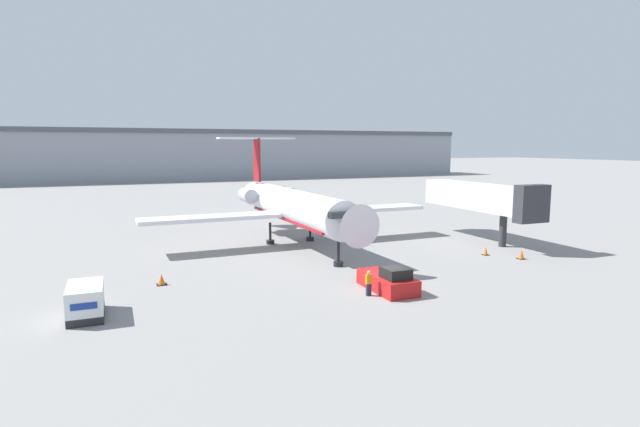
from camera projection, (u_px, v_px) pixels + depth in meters
name	position (u px, v px, depth m)	size (l,w,h in m)	color
ground_plane	(387.00, 291.00, 33.18)	(600.00, 600.00, 0.00)	gray
terminal_building	(174.00, 155.00, 141.95)	(180.00, 16.80, 14.26)	#8C939E
airplane_main	(293.00, 206.00, 48.74)	(29.01, 26.89, 10.59)	silver
pushback_tug	(388.00, 281.00, 33.33)	(2.26, 4.76, 1.77)	#B21919
luggage_cart	(86.00, 301.00, 28.10)	(1.88, 3.55, 1.85)	#232326
worker_near_tug	(369.00, 283.00, 32.11)	(0.40, 0.24, 1.65)	#232838
traffic_cone_left	(162.00, 280.00, 34.69)	(0.69, 0.69, 0.77)	black
traffic_cone_right	(486.00, 251.00, 44.16)	(0.52, 0.52, 0.71)	black
traffic_cone_mid	(521.00, 255.00, 42.64)	(0.64, 0.64, 0.80)	black
jet_bridge	(482.00, 197.00, 50.27)	(3.20, 14.98, 6.19)	#2D2D33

